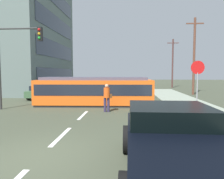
{
  "coord_description": "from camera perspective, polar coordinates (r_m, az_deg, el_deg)",
  "views": [
    {
      "loc": [
        2.39,
        -5.72,
        2.34
      ],
      "look_at": [
        1.44,
        8.47,
        1.24
      ],
      "focal_mm": 34.91,
      "sensor_mm": 36.0,
      "label": 1
    }
  ],
  "objects": [
    {
      "name": "corner_building",
      "position": [
        32.38,
        -27.14,
        16.89
      ],
      "size": [
        14.64,
        15.64,
        19.2
      ],
      "color": "slate",
      "rests_on": "ground"
    },
    {
      "name": "lane_stripe_3",
      "position": [
        21.71,
        -2.5,
        -1.77
      ],
      "size": [
        0.16,
        2.4,
        0.01
      ],
      "primitive_type": "cube",
      "color": "silver",
      "rests_on": "ground"
    },
    {
      "name": "sidewalk_curb_right",
      "position": [
        12.73,
        24.19,
        -6.25
      ],
      "size": [
        3.2,
        36.0,
        0.14
      ],
      "primitive_type": "cube",
      "color": "gray",
      "rests_on": "ground"
    },
    {
      "name": "utility_pole_far",
      "position": [
        35.6,
        15.59,
        6.85
      ],
      "size": [
        1.8,
        0.24,
        7.56
      ],
      "color": "#533330",
      "rests_on": "ground"
    },
    {
      "name": "parked_sedan_mid",
      "position": [
        20.9,
        -17.3,
        -0.5
      ],
      "size": [
        2.09,
        4.28,
        1.19
      ],
      "color": "#3C5F3F",
      "rests_on": "ground"
    },
    {
      "name": "city_bus",
      "position": [
        25.38,
        -4.76,
        1.46
      ],
      "size": [
        2.73,
        6.05,
        1.8
      ],
      "color": "#355289",
      "rests_on": "ground"
    },
    {
      "name": "ground_plane",
      "position": [
        16.08,
        -4.77,
        -3.98
      ],
      "size": [
        120.0,
        120.0,
        0.0
      ],
      "primitive_type": "plane",
      "color": "#414736"
    },
    {
      "name": "traffic_light_mast",
      "position": [
        15.09,
        -23.9,
        9.16
      ],
      "size": [
        2.9,
        0.33,
        5.28
      ],
      "color": "#333333",
      "rests_on": "ground"
    },
    {
      "name": "stop_sign",
      "position": [
        13.33,
        21.49,
        3.48
      ],
      "size": [
        0.76,
        0.07,
        2.88
      ],
      "color": "gray",
      "rests_on": "sidewalk_curb_right"
    },
    {
      "name": "utility_pole_mid",
      "position": [
        24.89,
        20.71,
        8.48
      ],
      "size": [
        1.8,
        0.24,
        8.1
      ],
      "color": "brown",
      "rests_on": "ground"
    },
    {
      "name": "pedestrian_crossing",
      "position": [
        12.99,
        -1.36,
        -1.76
      ],
      "size": [
        0.5,
        0.36,
        1.67
      ],
      "color": "#332B47",
      "rests_on": "ground"
    },
    {
      "name": "lane_stripe_2",
      "position": [
        12.19,
        -7.6,
        -6.67
      ],
      "size": [
        0.16,
        2.4,
        0.01
      ],
      "primitive_type": "cube",
      "color": "silver",
      "rests_on": "ground"
    },
    {
      "name": "streetcar_tram",
      "position": [
        15.68,
        -4.61,
        -0.33
      ],
      "size": [
        8.26,
        2.83,
        2.03
      ],
      "color": "orange",
      "rests_on": "ground"
    },
    {
      "name": "pickup_truck_parked",
      "position": [
        5.12,
        15.74,
        -13.29
      ],
      "size": [
        2.31,
        5.02,
        1.55
      ],
      "color": "black",
      "rests_on": "ground"
    },
    {
      "name": "lane_stripe_1",
      "position": [
        8.42,
        -13.12,
        -11.81
      ],
      "size": [
        0.16,
        2.4,
        0.01
      ],
      "primitive_type": "cube",
      "color": "silver",
      "rests_on": "ground"
    },
    {
      "name": "lane_stripe_4",
      "position": [
        27.66,
        -1.13,
        -0.44
      ],
      "size": [
        0.16,
        2.4,
        0.01
      ],
      "primitive_type": "cube",
      "color": "silver",
      "rests_on": "ground"
    }
  ]
}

